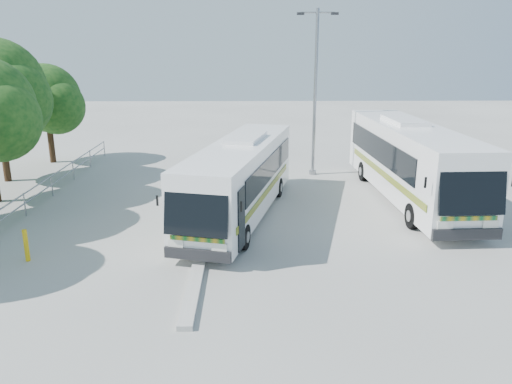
{
  "coord_description": "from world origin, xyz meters",
  "views": [
    {
      "loc": [
        -0.71,
        -16.92,
        6.76
      ],
      "look_at": [
        -0.41,
        1.07,
        1.56
      ],
      "focal_mm": 35.0,
      "sensor_mm": 36.0,
      "label": 1
    }
  ],
  "objects_px": {
    "coach_main": "(241,177)",
    "bollard": "(26,245)",
    "tree_far_e": "(47,98)",
    "coach_adjacent": "(409,160)",
    "lamppost": "(315,86)"
  },
  "relations": [
    {
      "from": "coach_main",
      "to": "bollard",
      "type": "distance_m",
      "value": 8.39
    },
    {
      "from": "tree_far_e",
      "to": "coach_main",
      "type": "distance_m",
      "value": 15.75
    },
    {
      "from": "coach_main",
      "to": "bollard",
      "type": "relative_size",
      "value": 10.29
    },
    {
      "from": "coach_adjacent",
      "to": "lamppost",
      "type": "bearing_deg",
      "value": 126.08
    },
    {
      "from": "lamppost",
      "to": "bollard",
      "type": "relative_size",
      "value": 8.0
    },
    {
      "from": "tree_far_e",
      "to": "lamppost",
      "type": "relative_size",
      "value": 0.68
    },
    {
      "from": "lamppost",
      "to": "bollard",
      "type": "distance_m",
      "value": 16.46
    },
    {
      "from": "tree_far_e",
      "to": "lamppost",
      "type": "bearing_deg",
      "value": -12.08
    },
    {
      "from": "tree_far_e",
      "to": "coach_main",
      "type": "height_order",
      "value": "tree_far_e"
    },
    {
      "from": "tree_far_e",
      "to": "lamppost",
      "type": "xyz_separation_m",
      "value": [
        15.52,
        -3.32,
        0.93
      ]
    },
    {
      "from": "coach_main",
      "to": "coach_adjacent",
      "type": "bearing_deg",
      "value": 30.5
    },
    {
      "from": "coach_main",
      "to": "coach_adjacent",
      "type": "distance_m",
      "value": 8.0
    },
    {
      "from": "tree_far_e",
      "to": "coach_adjacent",
      "type": "xyz_separation_m",
      "value": [
        19.29,
        -8.11,
        -2.02
      ]
    },
    {
      "from": "lamppost",
      "to": "tree_far_e",
      "type": "bearing_deg",
      "value": 170.73
    },
    {
      "from": "tree_far_e",
      "to": "coach_main",
      "type": "bearing_deg",
      "value": -41.8
    }
  ]
}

